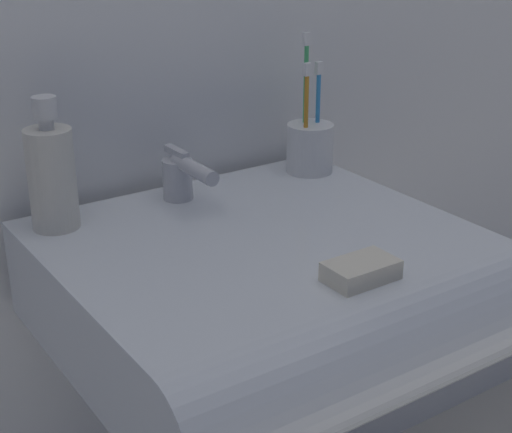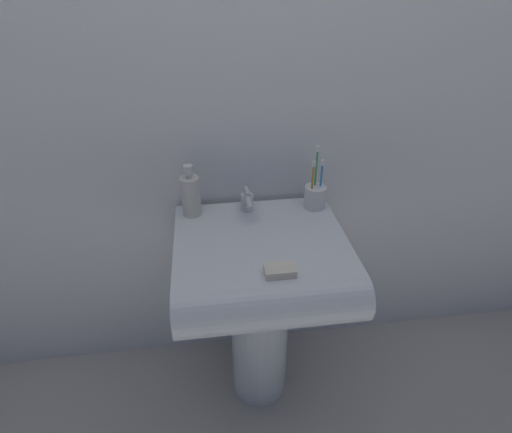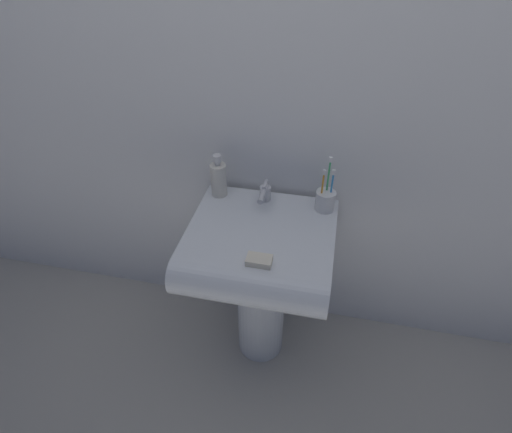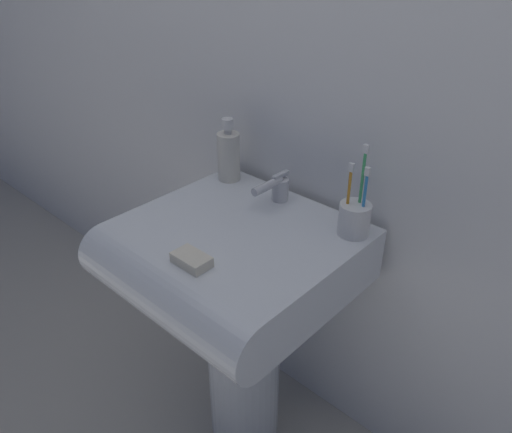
% 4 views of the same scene
% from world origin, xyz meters
% --- Properties ---
extents(ground_plane, '(6.00, 6.00, 0.00)m').
position_xyz_m(ground_plane, '(0.00, 0.00, 0.00)').
color(ground_plane, '#ADA89E').
rests_on(ground_plane, ground).
extents(wall_back, '(5.00, 0.05, 2.40)m').
position_xyz_m(wall_back, '(0.00, 0.27, 1.20)').
color(wall_back, white).
rests_on(wall_back, ground).
extents(sink_pedestal, '(0.21, 0.21, 0.60)m').
position_xyz_m(sink_pedestal, '(0.00, 0.00, 0.30)').
color(sink_pedestal, white).
rests_on(sink_pedestal, ground).
extents(sink_basin, '(0.54, 0.53, 0.14)m').
position_xyz_m(sink_basin, '(0.00, -0.05, 0.67)').
color(sink_basin, white).
rests_on(sink_basin, sink_pedestal).
extents(faucet, '(0.04, 0.13, 0.08)m').
position_xyz_m(faucet, '(-0.02, 0.16, 0.78)').
color(faucet, silver).
rests_on(faucet, sink_basin).
extents(toothbrush_cup, '(0.08, 0.08, 0.22)m').
position_xyz_m(toothbrush_cup, '(0.22, 0.16, 0.79)').
color(toothbrush_cup, white).
rests_on(toothbrush_cup, sink_basin).
extents(soap_bottle, '(0.06, 0.06, 0.18)m').
position_xyz_m(soap_bottle, '(-0.21, 0.17, 0.82)').
color(soap_bottle, silver).
rests_on(soap_bottle, sink_basin).
extents(bar_soap, '(0.09, 0.05, 0.02)m').
position_xyz_m(bar_soap, '(0.03, -0.18, 0.75)').
color(bar_soap, silver).
rests_on(bar_soap, sink_basin).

